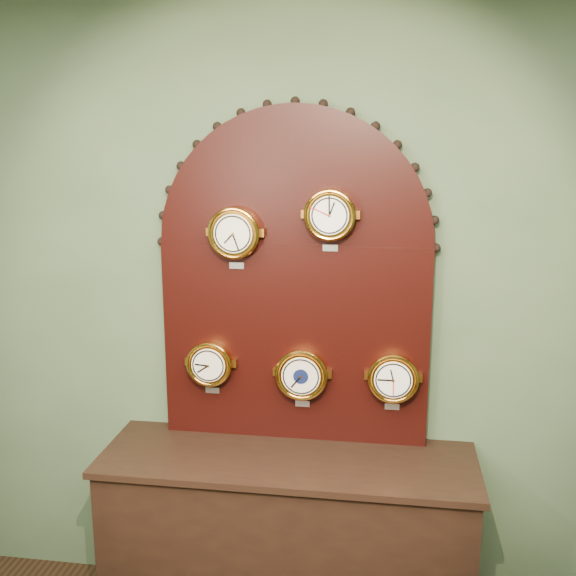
% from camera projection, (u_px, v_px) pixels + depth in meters
% --- Properties ---
extents(wall_back, '(4.00, 0.00, 4.00)m').
position_uv_depth(wall_back, '(296.00, 315.00, 3.07)').
color(wall_back, '#42573B').
rests_on(wall_back, ground).
extents(shop_counter, '(1.60, 0.50, 0.80)m').
position_uv_depth(shop_counter, '(287.00, 545.00, 3.03)').
color(shop_counter, black).
rests_on(shop_counter, ground_plane).
extents(display_board, '(1.26, 0.06, 1.53)m').
position_uv_depth(display_board, '(295.00, 268.00, 2.97)').
color(display_board, black).
rests_on(display_board, shop_counter).
extents(roman_clock, '(0.23, 0.08, 0.28)m').
position_uv_depth(roman_clock, '(234.00, 233.00, 2.91)').
color(roman_clock, orange).
rests_on(roman_clock, display_board).
extents(arabic_clock, '(0.22, 0.08, 0.27)m').
position_uv_depth(arabic_clock, '(330.00, 215.00, 2.83)').
color(arabic_clock, orange).
rests_on(arabic_clock, display_board).
extents(hygrometer, '(0.21, 0.08, 0.26)m').
position_uv_depth(hygrometer, '(210.00, 363.00, 3.06)').
color(hygrometer, orange).
rests_on(hygrometer, display_board).
extents(barometer, '(0.23, 0.08, 0.29)m').
position_uv_depth(barometer, '(302.00, 374.00, 3.01)').
color(barometer, orange).
rests_on(barometer, display_board).
extents(tide_clock, '(0.22, 0.08, 0.27)m').
position_uv_depth(tide_clock, '(393.00, 378.00, 2.95)').
color(tide_clock, orange).
rests_on(tide_clock, display_board).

